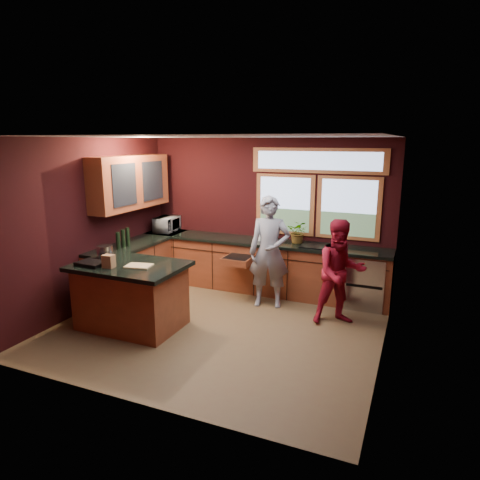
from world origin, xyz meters
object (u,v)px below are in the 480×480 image
Objects in this scene: person_red at (340,272)px; cutting_board at (139,266)px; island at (131,295)px; person_grey at (269,252)px; stock_pot at (105,252)px.

person_red is 4.46× the size of cutting_board.
person_red reaches higher than island.
person_grey reaches higher than stock_pot.
person_red is (2.74, 1.30, 0.30)m from island.
island is 0.99× the size of person_red.
stock_pot reaches higher than cutting_board.
person_grey reaches higher than person_red.
person_grey is (1.56, 1.55, 0.42)m from island.
island is 3.04m from person_red.
stock_pot is (-0.55, 0.15, 0.56)m from island.
person_grey is at bearing 44.80° from island.
stock_pot is at bearing 164.74° from island.
island is 0.52m from cutting_board.
stock_pot is (-3.29, -1.15, 0.25)m from person_red.
island is at bearing -15.26° from stock_pot.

